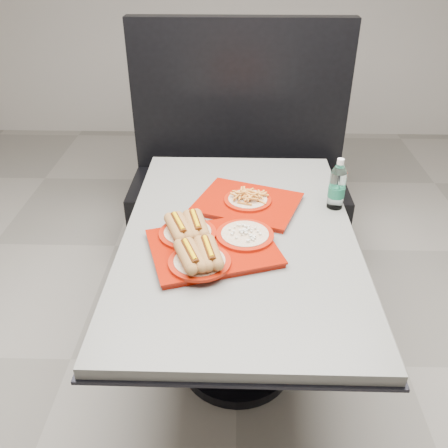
{
  "coord_description": "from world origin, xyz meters",
  "views": [
    {
      "loc": [
        -0.02,
        -1.56,
        1.76
      ],
      "look_at": [
        -0.06,
        -0.07,
        0.83
      ],
      "focal_mm": 38.0,
      "sensor_mm": 36.0,
      "label": 1
    }
  ],
  "objects_px": {
    "tray_near": "(208,243)",
    "water_bottle": "(337,187)",
    "tray_far": "(248,201)",
    "booth_bench": "(238,183)",
    "diner_table": "(239,265)"
  },
  "relations": [
    {
      "from": "diner_table",
      "to": "water_bottle",
      "type": "height_order",
      "value": "water_bottle"
    },
    {
      "from": "tray_far",
      "to": "booth_bench",
      "type": "bearing_deg",
      "value": 92.26
    },
    {
      "from": "tray_far",
      "to": "water_bottle",
      "type": "relative_size",
      "value": 2.25
    },
    {
      "from": "diner_table",
      "to": "booth_bench",
      "type": "bearing_deg",
      "value": 90.0
    },
    {
      "from": "tray_near",
      "to": "tray_far",
      "type": "relative_size",
      "value": 1.07
    },
    {
      "from": "tray_near",
      "to": "water_bottle",
      "type": "distance_m",
      "value": 0.63
    },
    {
      "from": "tray_near",
      "to": "water_bottle",
      "type": "xyz_separation_m",
      "value": [
        0.52,
        0.34,
        0.06
      ]
    },
    {
      "from": "tray_far",
      "to": "water_bottle",
      "type": "xyz_separation_m",
      "value": [
        0.37,
        0.0,
        0.07
      ]
    },
    {
      "from": "diner_table",
      "to": "water_bottle",
      "type": "bearing_deg",
      "value": 26.79
    },
    {
      "from": "booth_bench",
      "to": "tray_near",
      "type": "height_order",
      "value": "booth_bench"
    },
    {
      "from": "water_bottle",
      "to": "booth_bench",
      "type": "bearing_deg",
      "value": 114.57
    },
    {
      "from": "tray_far",
      "to": "water_bottle",
      "type": "bearing_deg",
      "value": 0.61
    },
    {
      "from": "tray_far",
      "to": "water_bottle",
      "type": "distance_m",
      "value": 0.38
    },
    {
      "from": "tray_near",
      "to": "water_bottle",
      "type": "bearing_deg",
      "value": 33.35
    },
    {
      "from": "tray_near",
      "to": "tray_far",
      "type": "height_order",
      "value": "tray_near"
    }
  ]
}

